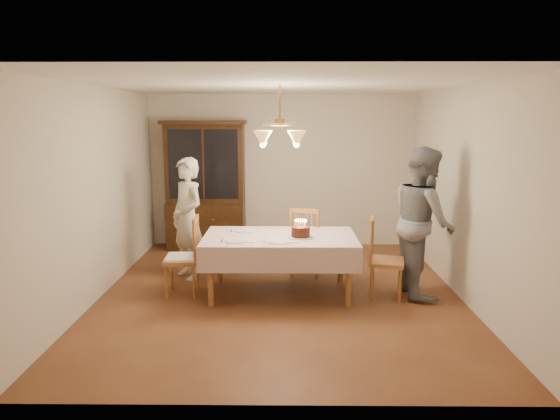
{
  "coord_description": "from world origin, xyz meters",
  "views": [
    {
      "loc": [
        0.06,
        -6.06,
        2.23
      ],
      "look_at": [
        0.0,
        0.2,
        1.05
      ],
      "focal_mm": 32.0,
      "sensor_mm": 36.0,
      "label": 1
    }
  ],
  "objects_px": {
    "china_hutch": "(206,188)",
    "chair_far_side": "(307,245)",
    "dining_table": "(280,242)",
    "birthday_cake": "(301,232)",
    "elderly_woman": "(188,219)"
  },
  "relations": [
    {
      "from": "china_hutch",
      "to": "elderly_woman",
      "type": "relative_size",
      "value": 1.28
    },
    {
      "from": "dining_table",
      "to": "birthday_cake",
      "type": "bearing_deg",
      "value": -17.29
    },
    {
      "from": "chair_far_side",
      "to": "dining_table",
      "type": "bearing_deg",
      "value": -116.71
    },
    {
      "from": "china_hutch",
      "to": "birthday_cake",
      "type": "height_order",
      "value": "china_hutch"
    },
    {
      "from": "dining_table",
      "to": "chair_far_side",
      "type": "height_order",
      "value": "chair_far_side"
    },
    {
      "from": "dining_table",
      "to": "birthday_cake",
      "type": "distance_m",
      "value": 0.3
    },
    {
      "from": "dining_table",
      "to": "elderly_woman",
      "type": "distance_m",
      "value": 1.44
    },
    {
      "from": "dining_table",
      "to": "chair_far_side",
      "type": "relative_size",
      "value": 1.9
    },
    {
      "from": "dining_table",
      "to": "chair_far_side",
      "type": "bearing_deg",
      "value": 63.29
    },
    {
      "from": "chair_far_side",
      "to": "birthday_cake",
      "type": "bearing_deg",
      "value": -98.22
    },
    {
      "from": "china_hutch",
      "to": "chair_far_side",
      "type": "bearing_deg",
      "value": -42.38
    },
    {
      "from": "dining_table",
      "to": "birthday_cake",
      "type": "relative_size",
      "value": 6.33
    },
    {
      "from": "china_hutch",
      "to": "chair_far_side",
      "type": "relative_size",
      "value": 2.16
    },
    {
      "from": "elderly_woman",
      "to": "birthday_cake",
      "type": "distance_m",
      "value": 1.7
    },
    {
      "from": "china_hutch",
      "to": "elderly_woman",
      "type": "bearing_deg",
      "value": -90.08
    }
  ]
}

